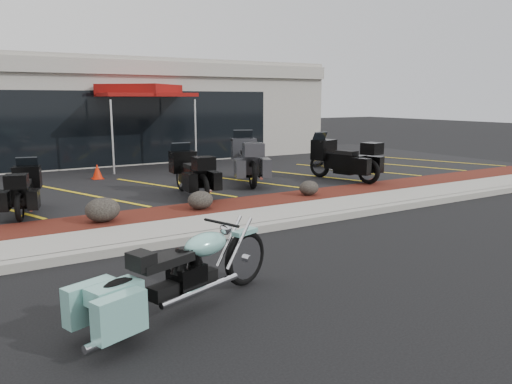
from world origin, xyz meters
TOP-DOWN VIEW (x-y plane):
  - ground at (0.00, 0.00)m, footprint 90.00×90.00m
  - curb at (0.00, 0.90)m, footprint 24.00×0.25m
  - sidewalk at (0.00, 1.60)m, footprint 24.00×1.20m
  - mulch_bed at (0.00, 2.80)m, footprint 24.00×1.20m
  - upper_lot at (0.00, 8.20)m, footprint 26.00×9.60m
  - dealership_building at (0.00, 14.47)m, footprint 18.00×8.16m
  - boulder_left at (-2.59, 2.62)m, footprint 0.68×0.56m
  - boulder_mid at (-0.48, 2.66)m, footprint 0.57×0.47m
  - boulder_right at (2.52, 2.73)m, footprint 0.51×0.43m
  - hero_cruiser at (-1.69, -1.40)m, footprint 2.97×1.66m
  - touring_black_front at (-3.63, 4.85)m, footprint 1.20×2.06m
  - touring_black_mid at (0.04, 4.94)m, footprint 1.01×2.25m
  - touring_grey at (2.46, 5.95)m, footprint 1.82×2.71m
  - touring_black_rear at (4.56, 4.90)m, footprint 1.45×2.55m
  - traffic_cone at (-1.36, 8.11)m, footprint 0.39×0.39m
  - popup_canopy at (0.77, 10.25)m, footprint 3.37×3.37m

SIDE VIEW (x-z plane):
  - ground at x=0.00m, z-range 0.00..0.00m
  - curb at x=0.00m, z-range 0.00..0.15m
  - sidewalk at x=0.00m, z-range 0.00..0.15m
  - upper_lot at x=0.00m, z-range 0.00..0.15m
  - mulch_bed at x=0.00m, z-range 0.00..0.16m
  - boulder_right at x=2.52m, z-range 0.16..0.52m
  - boulder_mid at x=-0.48m, z-range 0.16..0.56m
  - traffic_cone at x=-1.36m, z-range 0.15..0.60m
  - boulder_left at x=-2.59m, z-range 0.16..0.64m
  - hero_cruiser at x=-1.69m, z-range 0.00..1.02m
  - touring_black_front at x=-3.63m, z-range 0.15..1.28m
  - touring_black_mid at x=0.04m, z-range 0.15..1.43m
  - touring_black_rear at x=4.56m, z-range 0.15..1.55m
  - touring_grey at x=2.46m, z-range 0.15..1.62m
  - dealership_building at x=0.00m, z-range 0.01..4.01m
  - popup_canopy at x=0.77m, z-range 1.32..4.18m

